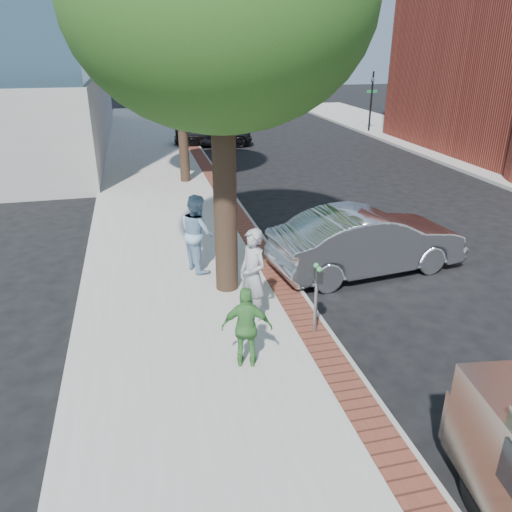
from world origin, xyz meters
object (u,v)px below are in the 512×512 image
object	(u,v)px
person_gray	(253,275)
person_green	(247,328)
bg_car	(213,133)
person_officer	(197,233)
parking_meter	(317,285)
sedan_silver	(367,241)

from	to	relation	value
person_gray	person_green	distance (m)	1.69
person_gray	bg_car	world-z (taller)	person_gray
person_gray	person_officer	bearing A→B (deg)	172.22
parking_meter	person_green	bearing A→B (deg)	-154.50
person_officer	bg_car	world-z (taller)	person_officer
person_green	sedan_silver	xyz separation A→B (m)	(3.93, 3.52, -0.09)
bg_car	parking_meter	bearing A→B (deg)	-178.47
sedan_silver	person_gray	bearing A→B (deg)	111.94
parking_meter	person_green	xyz separation A→B (m)	(-1.54, -0.73, -0.29)
person_gray	person_green	xyz separation A→B (m)	(-0.48, -1.60, -0.22)
person_gray	sedan_silver	world-z (taller)	person_gray
person_gray	person_officer	distance (m)	2.82
person_officer	sedan_silver	world-z (taller)	person_officer
person_gray	bg_car	distance (m)	19.73
parking_meter	person_officer	xyz separation A→B (m)	(-1.84, 3.58, -0.08)
person_gray	parking_meter	bearing A→B (deg)	26.48
person_gray	person_green	bearing A→B (deg)	-40.76
sedan_silver	bg_car	size ratio (longest dim) A/B	1.13
parking_meter	person_officer	size ratio (longest dim) A/B	0.76
person_green	person_officer	bearing A→B (deg)	-71.65
person_officer	bg_car	size ratio (longest dim) A/B	0.44
person_gray	bg_car	xyz separation A→B (m)	(2.28, 19.60, -0.38)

